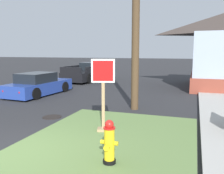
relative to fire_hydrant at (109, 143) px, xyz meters
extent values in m
plane|color=#2B2B2D|center=(-2.42, -0.32, -0.53)|extent=(160.00, 160.00, 0.00)
cube|color=#668447|center=(-0.46, 1.54, -0.49)|extent=(4.46, 5.33, 0.08)
cylinder|color=black|center=(0.00, 0.00, -0.41)|extent=(0.28, 0.28, 0.08)
cylinder|color=yellow|center=(0.00, 0.00, -0.03)|extent=(0.22, 0.22, 0.68)
cylinder|color=red|center=(0.00, 0.00, 0.33)|extent=(0.25, 0.25, 0.03)
sphere|color=red|center=(0.00, 0.00, 0.40)|extent=(0.19, 0.19, 0.19)
cube|color=red|center=(0.00, 0.00, 0.47)|extent=(0.04, 0.04, 0.04)
cylinder|color=yellow|center=(-0.15, 0.00, 0.01)|extent=(0.08, 0.09, 0.09)
cylinder|color=yellow|center=(0.15, 0.00, 0.01)|extent=(0.08, 0.09, 0.09)
cylinder|color=yellow|center=(0.00, -0.16, -0.04)|extent=(0.12, 0.09, 0.12)
cube|color=#A3845B|center=(-0.88, 1.94, 0.59)|extent=(0.11, 0.11, 2.08)
cube|color=#A3845B|center=(-0.88, 1.94, -0.41)|extent=(0.43, 0.38, 0.08)
cube|color=white|center=(-0.87, 1.90, 1.35)|extent=(0.65, 0.22, 0.68)
cube|color=red|center=(-0.86, 1.88, 1.35)|extent=(0.56, 0.19, 0.58)
cylinder|color=black|center=(-3.34, 2.99, -0.52)|extent=(0.70, 0.70, 0.02)
cube|color=#233D93|center=(-6.70, 6.92, -0.12)|extent=(1.97, 4.30, 0.64)
cube|color=black|center=(-6.71, 6.71, 0.44)|extent=(1.60, 2.02, 0.56)
cylinder|color=black|center=(-7.43, 8.27, -0.22)|extent=(0.26, 0.63, 0.62)
cylinder|color=black|center=(-5.81, 8.18, -0.22)|extent=(0.26, 0.63, 0.62)
cylinder|color=black|center=(-7.59, 5.67, -0.22)|extent=(0.26, 0.63, 0.62)
cylinder|color=black|center=(-5.96, 5.57, -0.22)|extent=(0.26, 0.63, 0.62)
sphere|color=white|center=(-7.10, 9.00, -0.06)|extent=(0.14, 0.14, 0.14)
sphere|color=red|center=(-7.34, 4.89, -0.06)|extent=(0.12, 0.12, 0.12)
sphere|color=white|center=(-6.06, 8.94, -0.06)|extent=(0.14, 0.14, 0.14)
sphere|color=red|center=(-6.30, 4.83, -0.06)|extent=(0.12, 0.12, 0.12)
cube|color=black|center=(-6.84, 13.87, -0.03)|extent=(2.29, 5.65, 0.68)
cube|color=black|center=(-6.79, 14.64, 0.61)|extent=(1.82, 1.54, 0.68)
cube|color=black|center=(-7.83, 12.95, 0.53)|extent=(0.23, 2.33, 0.44)
cube|color=black|center=(-5.95, 12.85, 0.53)|extent=(0.23, 2.33, 0.44)
cube|color=black|center=(-6.99, 11.15, 0.53)|extent=(1.78, 0.20, 0.44)
cylinder|color=black|center=(-7.67, 15.58, -0.15)|extent=(0.30, 0.77, 0.76)
cylinder|color=black|center=(-5.81, 15.48, -0.15)|extent=(0.30, 0.77, 0.76)
cylinder|color=black|center=(-7.86, 12.26, -0.15)|extent=(0.30, 0.77, 0.76)
cylinder|color=black|center=(-6.00, 12.15, -0.15)|extent=(0.30, 0.77, 0.76)
camera|label=1|loc=(1.64, -4.58, 1.91)|focal=38.89mm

